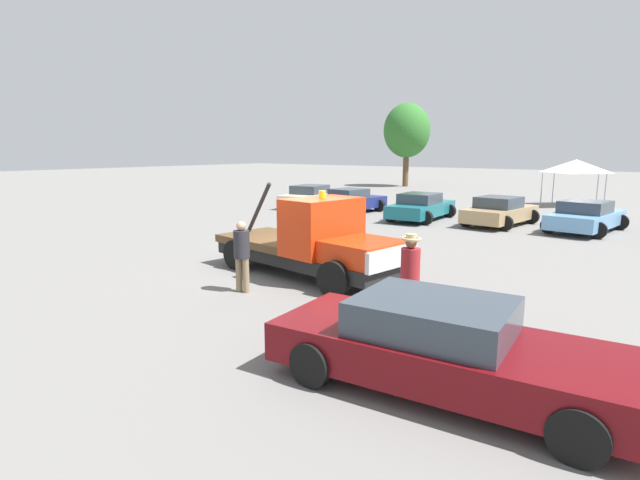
# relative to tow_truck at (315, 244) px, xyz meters

# --- Properties ---
(ground_plane) EXTENTS (160.00, 160.00, 0.00)m
(ground_plane) POSITION_rel_tow_truck_xyz_m (-0.36, 0.05, -0.94)
(ground_plane) COLOR slate
(tow_truck) EXTENTS (6.18, 2.79, 2.51)m
(tow_truck) POSITION_rel_tow_truck_xyz_m (0.00, 0.00, 0.00)
(tow_truck) COLOR black
(tow_truck) RESTS_ON ground
(foreground_car) EXTENTS (5.36, 2.45, 1.34)m
(foreground_car) POSITION_rel_tow_truck_xyz_m (5.50, -3.98, -0.29)
(foreground_car) COLOR #5B0A0F
(foreground_car) RESTS_ON ground
(person_near_truck) EXTENTS (0.40, 0.40, 1.81)m
(person_near_truck) POSITION_rel_tow_truck_xyz_m (3.71, -1.63, 0.13)
(person_near_truck) COLOR #475B84
(person_near_truck) RESTS_ON ground
(person_at_hood) EXTENTS (0.39, 0.39, 1.76)m
(person_at_hood) POSITION_rel_tow_truck_xyz_m (-0.54, -2.20, 0.08)
(person_at_hood) COLOR #847051
(person_at_hood) RESTS_ON ground
(parked_car_cream) EXTENTS (2.99, 5.13, 1.34)m
(parked_car_cream) POSITION_rel_tow_truck_xyz_m (-10.57, 13.19, -0.29)
(parked_car_cream) COLOR beige
(parked_car_cream) RESTS_ON ground
(parked_car_navy) EXTENTS (2.66, 4.44, 1.34)m
(parked_car_navy) POSITION_rel_tow_truck_xyz_m (-7.11, 12.32, -0.29)
(parked_car_navy) COLOR navy
(parked_car_navy) RESTS_ON ground
(parked_car_teal) EXTENTS (2.63, 4.77, 1.34)m
(parked_car_teal) POSITION_rel_tow_truck_xyz_m (-2.78, 12.10, -0.29)
(parked_car_teal) COLOR #196670
(parked_car_teal) RESTS_ON ground
(parked_car_tan) EXTENTS (2.77, 4.53, 1.34)m
(parked_car_tan) POSITION_rel_tow_truck_xyz_m (0.92, 12.61, -0.29)
(parked_car_tan) COLOR tan
(parked_car_tan) RESTS_ON ground
(parked_car_skyblue) EXTENTS (2.91, 4.81, 1.34)m
(parked_car_skyblue) POSITION_rel_tow_truck_xyz_m (4.41, 13.00, -0.29)
(parked_car_skyblue) COLOR #669ED1
(parked_car_skyblue) RESTS_ON ground
(canopy_tent_white) EXTENTS (3.09, 3.09, 2.85)m
(canopy_tent_white) POSITION_rel_tow_truck_xyz_m (1.93, 23.45, 1.51)
(canopy_tent_white) COLOR #9E9EA3
(canopy_tent_white) RESTS_ON ground
(tree_left) EXTENTS (4.30, 4.30, 7.67)m
(tree_left) POSITION_rel_tow_truck_xyz_m (-14.15, 32.00, 4.21)
(tree_left) COLOR brown
(tree_left) RESTS_ON ground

